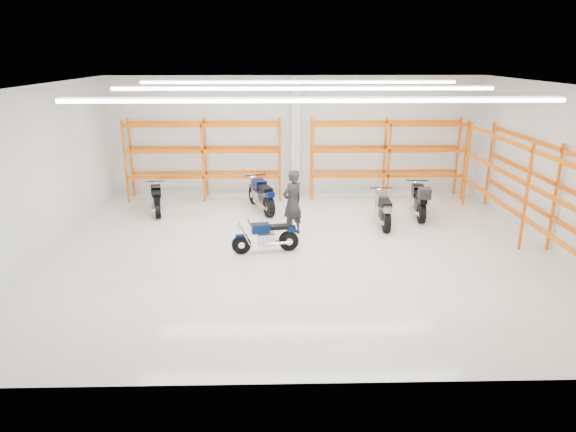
{
  "coord_description": "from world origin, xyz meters",
  "views": [
    {
      "loc": [
        -0.75,
        -13.32,
        5.29
      ],
      "look_at": [
        -0.41,
        0.5,
        0.88
      ],
      "focal_mm": 32.0,
      "sensor_mm": 36.0,
      "label": 1
    }
  ],
  "objects_px": {
    "motorcycle_main": "(268,237)",
    "motorcycle_back_b": "(262,196)",
    "motorcycle_back_d": "(419,201)",
    "structural_column": "(296,138)",
    "motorcycle_back_a": "(157,200)",
    "standing_man": "(292,203)",
    "motorcycle_back_c": "(383,210)"
  },
  "relations": [
    {
      "from": "motorcycle_main",
      "to": "motorcycle_back_c",
      "type": "distance_m",
      "value": 4.26
    },
    {
      "from": "motorcycle_back_c",
      "to": "structural_column",
      "type": "bearing_deg",
      "value": 126.43
    },
    {
      "from": "motorcycle_back_b",
      "to": "structural_column",
      "type": "xyz_separation_m",
      "value": [
        1.25,
        1.95,
        1.71
      ]
    },
    {
      "from": "standing_man",
      "to": "structural_column",
      "type": "bearing_deg",
      "value": -134.57
    },
    {
      "from": "motorcycle_main",
      "to": "structural_column",
      "type": "height_order",
      "value": "structural_column"
    },
    {
      "from": "motorcycle_back_b",
      "to": "standing_man",
      "type": "bearing_deg",
      "value": -67.94
    },
    {
      "from": "motorcycle_back_a",
      "to": "standing_man",
      "type": "height_order",
      "value": "standing_man"
    },
    {
      "from": "motorcycle_main",
      "to": "motorcycle_back_c",
      "type": "relative_size",
      "value": 0.84
    },
    {
      "from": "motorcycle_main",
      "to": "motorcycle_back_a",
      "type": "height_order",
      "value": "motorcycle_back_a"
    },
    {
      "from": "standing_man",
      "to": "motorcycle_back_b",
      "type": "bearing_deg",
      "value": -109.15
    },
    {
      "from": "motorcycle_back_c",
      "to": "motorcycle_back_d",
      "type": "height_order",
      "value": "motorcycle_back_d"
    },
    {
      "from": "standing_man",
      "to": "motorcycle_back_d",
      "type": "bearing_deg",
      "value": 158.91
    },
    {
      "from": "motorcycle_back_b",
      "to": "motorcycle_back_c",
      "type": "xyz_separation_m",
      "value": [
        3.91,
        -1.65,
        -0.03
      ]
    },
    {
      "from": "standing_man",
      "to": "motorcycle_back_a",
      "type": "bearing_deg",
      "value": -67.75
    },
    {
      "from": "motorcycle_main",
      "to": "motorcycle_back_d",
      "type": "xyz_separation_m",
      "value": [
        4.99,
        3.01,
        0.15
      ]
    },
    {
      "from": "motorcycle_back_a",
      "to": "motorcycle_back_b",
      "type": "xyz_separation_m",
      "value": [
        3.61,
        0.15,
        0.08
      ]
    },
    {
      "from": "motorcycle_back_b",
      "to": "motorcycle_back_d",
      "type": "height_order",
      "value": "motorcycle_back_d"
    },
    {
      "from": "motorcycle_back_b",
      "to": "standing_man",
      "type": "xyz_separation_m",
      "value": [
        0.99,
        -2.44,
        0.46
      ]
    },
    {
      "from": "standing_man",
      "to": "motorcycle_back_c",
      "type": "bearing_deg",
      "value": 153.89
    },
    {
      "from": "motorcycle_back_b",
      "to": "motorcycle_back_d",
      "type": "bearing_deg",
      "value": -9.4
    },
    {
      "from": "motorcycle_main",
      "to": "motorcycle_back_a",
      "type": "relative_size",
      "value": 0.93
    },
    {
      "from": "motorcycle_main",
      "to": "structural_column",
      "type": "xyz_separation_m",
      "value": [
        0.97,
        5.83,
        1.82
      ]
    },
    {
      "from": "motorcycle_main",
      "to": "motorcycle_back_a",
      "type": "xyz_separation_m",
      "value": [
        -3.89,
        3.73,
        0.04
      ]
    },
    {
      "from": "motorcycle_main",
      "to": "motorcycle_back_b",
      "type": "relative_size",
      "value": 0.82
    },
    {
      "from": "motorcycle_back_b",
      "to": "structural_column",
      "type": "relative_size",
      "value": 0.5
    },
    {
      "from": "motorcycle_back_a",
      "to": "motorcycle_back_d",
      "type": "distance_m",
      "value": 8.91
    },
    {
      "from": "motorcycle_main",
      "to": "motorcycle_back_d",
      "type": "bearing_deg",
      "value": 31.05
    },
    {
      "from": "motorcycle_back_d",
      "to": "structural_column",
      "type": "relative_size",
      "value": 0.53
    },
    {
      "from": "motorcycle_back_b",
      "to": "structural_column",
      "type": "distance_m",
      "value": 2.87
    },
    {
      "from": "motorcycle_main",
      "to": "standing_man",
      "type": "height_order",
      "value": "standing_man"
    },
    {
      "from": "motorcycle_main",
      "to": "motorcycle_back_d",
      "type": "relative_size",
      "value": 0.79
    },
    {
      "from": "motorcycle_back_a",
      "to": "motorcycle_back_b",
      "type": "relative_size",
      "value": 0.88
    }
  ]
}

